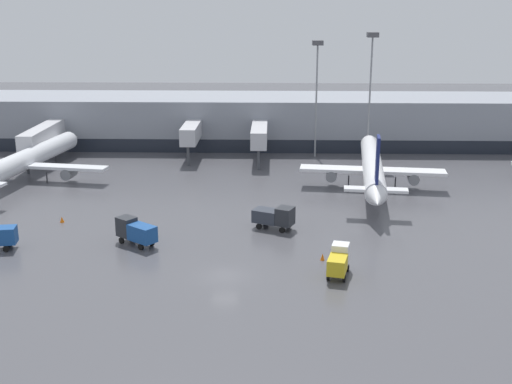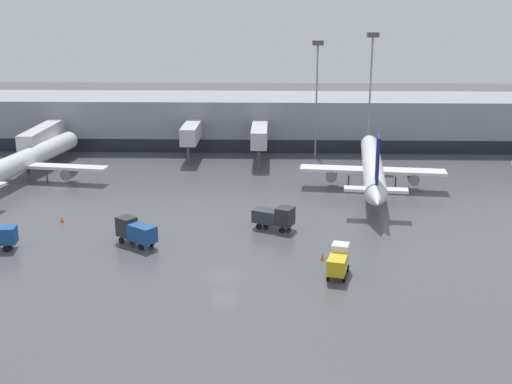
% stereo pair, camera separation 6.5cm
% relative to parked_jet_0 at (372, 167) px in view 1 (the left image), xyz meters
% --- Properties ---
extents(ground_plane, '(320.00, 320.00, 0.00)m').
position_rel_parked_jet_0_xyz_m(ground_plane, '(-18.84, -31.38, -3.24)').
color(ground_plane, '#4C4C51').
extents(terminal_building, '(160.00, 31.99, 9.00)m').
position_rel_parked_jet_0_xyz_m(terminal_building, '(-19.03, 30.42, 1.26)').
color(terminal_building, gray).
rests_on(terminal_building, ground_plane).
extents(parked_jet_0, '(20.74, 37.27, 10.23)m').
position_rel_parked_jet_0_xyz_m(parked_jet_0, '(0.00, 0.00, 0.00)').
color(parked_jet_0, white).
rests_on(parked_jet_0, ground_plane).
extents(parked_jet_1, '(26.66, 37.99, 9.25)m').
position_rel_parked_jet_0_xyz_m(parked_jet_1, '(-51.76, 3.22, -0.36)').
color(parked_jet_1, silver).
rests_on(parked_jet_1, ground_plane).
extents(service_truck_0, '(5.20, 3.85, 2.80)m').
position_rel_parked_jet_0_xyz_m(service_truck_0, '(-13.96, -17.52, -1.68)').
color(service_truck_0, '#2D333D').
rests_on(service_truck_0, ground_plane).
extents(service_truck_2, '(5.06, 4.42, 2.88)m').
position_rel_parked_jet_0_xyz_m(service_truck_2, '(-29.21, -23.15, -1.61)').
color(service_truck_2, '#19478C').
rests_on(service_truck_2, ground_plane).
extents(service_truck_3, '(2.59, 4.45, 2.87)m').
position_rel_parked_jet_0_xyz_m(service_truck_3, '(-7.74, -30.91, -1.68)').
color(service_truck_3, gold).
rests_on(service_truck_3, ground_plane).
extents(traffic_cone_1, '(0.45, 0.45, 0.73)m').
position_rel_parked_jet_0_xyz_m(traffic_cone_1, '(-8.99, -27.07, -2.88)').
color(traffic_cone_1, orange).
rests_on(traffic_cone_1, ground_plane).
extents(traffic_cone_2, '(0.52, 0.52, 0.72)m').
position_rel_parked_jet_0_xyz_m(traffic_cone_2, '(-39.81, -15.86, -2.88)').
color(traffic_cone_2, orange).
rests_on(traffic_cone_2, ground_plane).
extents(apron_light_mast_0, '(1.80, 1.80, 19.75)m').
position_rel_parked_jet_0_xyz_m(apron_light_mast_0, '(-6.86, 20.26, 12.19)').
color(apron_light_mast_0, gray).
rests_on(apron_light_mast_0, ground_plane).
extents(apron_light_mast_4, '(1.80, 1.80, 21.14)m').
position_rel_parked_jet_0_xyz_m(apron_light_mast_4, '(1.88, 18.29, 13.12)').
color(apron_light_mast_4, gray).
rests_on(apron_light_mast_4, ground_plane).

